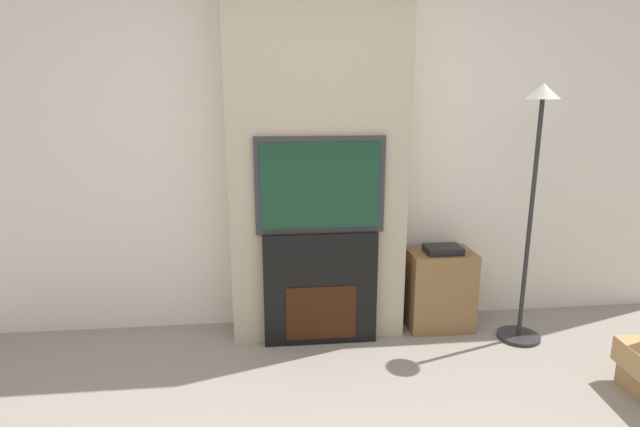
{
  "coord_description": "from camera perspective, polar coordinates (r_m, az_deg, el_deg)",
  "views": [
    {
      "loc": [
        -0.34,
        -1.54,
        1.7
      ],
      "look_at": [
        0.0,
        1.66,
        0.92
      ],
      "focal_mm": 28.0,
      "sensor_mm": 36.0,
      "label": 1
    }
  ],
  "objects": [
    {
      "name": "floor_lamp",
      "position": [
        3.59,
        23.26,
        3.18
      ],
      "size": [
        0.29,
        0.29,
        1.76
      ],
      "color": "#262628",
      "rests_on": "ground_plane"
    },
    {
      "name": "wall_back",
      "position": [
        3.61,
        -0.63,
        8.05
      ],
      "size": [
        6.0,
        0.06,
        2.7
      ],
      "color": "silver",
      "rests_on": "ground_plane"
    },
    {
      "name": "chimney_breast",
      "position": [
        3.41,
        -0.31,
        7.73
      ],
      "size": [
        1.2,
        0.34,
        2.7
      ],
      "color": "tan",
      "rests_on": "ground_plane"
    },
    {
      "name": "television",
      "position": [
        3.27,
        0.01,
        3.26
      ],
      "size": [
        0.85,
        0.07,
        0.64
      ],
      "color": "#2D2D33",
      "rests_on": "fireplace"
    },
    {
      "name": "media_stand",
      "position": [
        3.82,
        13.45,
        -8.3
      ],
      "size": [
        0.47,
        0.34,
        0.63
      ],
      "color": "brown",
      "rests_on": "ground_plane"
    },
    {
      "name": "fireplace",
      "position": [
        3.47,
        0.0,
        -8.48
      ],
      "size": [
        0.77,
        0.15,
        0.79
      ],
      "color": "black",
      "rests_on": "ground_plane"
    }
  ]
}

